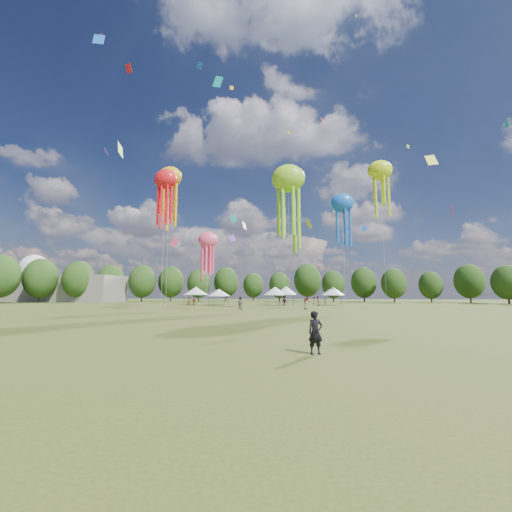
# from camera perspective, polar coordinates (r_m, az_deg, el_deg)

# --- Properties ---
(ground) EXTENTS (300.00, 300.00, 0.00)m
(ground) POSITION_cam_1_polar(r_m,az_deg,el_deg) (16.70, -15.27, -14.52)
(ground) COLOR #384416
(ground) RESTS_ON ground
(observer_main) EXTENTS (0.70, 0.60, 1.63)m
(observer_main) POSITION_cam_1_polar(r_m,az_deg,el_deg) (12.60, 10.72, -13.45)
(observer_main) COLOR black
(observer_main) RESTS_ON ground
(spectator_near) EXTENTS (1.11, 0.98, 1.90)m
(spectator_near) POSITION_cam_1_polar(r_m,az_deg,el_deg) (46.76, -2.88, -8.60)
(spectator_near) COLOR gray
(spectator_near) RESTS_ON ground
(spectators_far) EXTENTS (26.99, 26.34, 1.92)m
(spectators_far) POSITION_cam_1_polar(r_m,az_deg,el_deg) (63.62, 5.56, -8.20)
(spectators_far) COLOR gray
(spectators_far) RESTS_ON ground
(festival_tents) EXTENTS (36.63, 8.09, 4.12)m
(festival_tents) POSITION_cam_1_polar(r_m,az_deg,el_deg) (70.88, 0.16, -6.39)
(festival_tents) COLOR #47474C
(festival_tents) RESTS_ON ground
(show_kites) EXTENTS (44.99, 24.13, 28.92)m
(show_kites) POSITION_cam_1_polar(r_m,az_deg,el_deg) (56.04, 3.32, 11.13)
(show_kites) COLOR red
(show_kites) RESTS_ON ground
(small_kites) EXTENTS (67.06, 61.77, 46.32)m
(small_kites) POSITION_cam_1_polar(r_m,az_deg,el_deg) (63.97, 4.25, 18.65)
(small_kites) COLOR red
(small_kites) RESTS_ON ground
(treeline) EXTENTS (201.57, 95.24, 13.43)m
(treeline) POSITION_cam_1_polar(r_m,az_deg,el_deg) (78.37, 2.32, -3.87)
(treeline) COLOR #38281C
(treeline) RESTS_ON ground
(hangar) EXTENTS (40.00, 12.00, 8.00)m
(hangar) POSITION_cam_1_polar(r_m,az_deg,el_deg) (117.55, -32.06, -5.10)
(hangar) COLOR gray
(hangar) RESTS_ON ground
(radome) EXTENTS (9.00, 9.00, 16.00)m
(radome) POSITION_cam_1_polar(r_m,az_deg,el_deg) (133.19, -35.26, -2.40)
(radome) COLOR white
(radome) RESTS_ON ground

